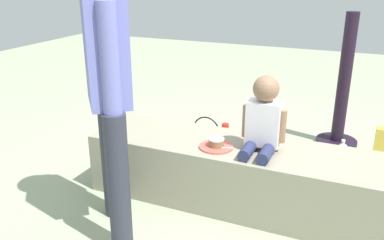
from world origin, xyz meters
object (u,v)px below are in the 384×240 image
object	(u,v)px
cake_plate	(216,145)
water_bottle_near_gift	(342,153)
party_cup_red	(225,129)
adult_standing	(107,65)
cake_box_white	(299,163)
child_seated	(263,119)
handbag_black_leather	(206,141)

from	to	relation	value
cake_plate	water_bottle_near_gift	xyz separation A→B (m)	(0.73, 0.97, -0.34)
cake_plate	water_bottle_near_gift	distance (m)	1.26
party_cup_red	cake_plate	bearing A→B (deg)	-73.92
cake_plate	water_bottle_near_gift	size ratio (longest dim) A/B	1.02
adult_standing	cake_box_white	size ratio (longest dim) A/B	5.77
child_seated	cake_box_white	world-z (taller)	child_seated
cake_box_white	handbag_black_leather	xyz separation A→B (m)	(-0.79, 0.01, 0.05)
child_seated	handbag_black_leather	world-z (taller)	child_seated
adult_standing	party_cup_red	distance (m)	2.00
water_bottle_near_gift	handbag_black_leather	distance (m)	1.11
water_bottle_near_gift	party_cup_red	world-z (taller)	water_bottle_near_gift
party_cup_red	water_bottle_near_gift	bearing A→B (deg)	-13.75
adult_standing	cake_box_white	bearing A→B (deg)	54.41
child_seated	cake_box_white	bearing A→B (deg)	76.16
cake_box_white	handbag_black_leather	bearing A→B (deg)	179.63
adult_standing	party_cup_red	bearing A→B (deg)	87.22
child_seated	handbag_black_leather	size ratio (longest dim) A/B	1.40
cake_box_white	handbag_black_leather	size ratio (longest dim) A/B	0.86
party_cup_red	handbag_black_leather	bearing A→B (deg)	-89.68
party_cup_red	cake_box_white	distance (m)	0.95
party_cup_red	child_seated	bearing A→B (deg)	-61.29
party_cup_red	handbag_black_leather	xyz separation A→B (m)	(0.00, -0.52, 0.07)
cake_plate	party_cup_red	xyz separation A→B (m)	(-0.35, 1.23, -0.39)
child_seated	party_cup_red	world-z (taller)	child_seated
adult_standing	water_bottle_near_gift	bearing A→B (deg)	51.59
adult_standing	water_bottle_near_gift	world-z (taller)	adult_standing
adult_standing	handbag_black_leather	size ratio (longest dim) A/B	4.95
child_seated	cake_plate	bearing A→B (deg)	-165.05
handbag_black_leather	water_bottle_near_gift	bearing A→B (deg)	12.96
adult_standing	water_bottle_near_gift	size ratio (longest dim) A/B	7.72
child_seated	adult_standing	world-z (taller)	adult_standing
cake_plate	handbag_black_leather	size ratio (longest dim) A/B	0.65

